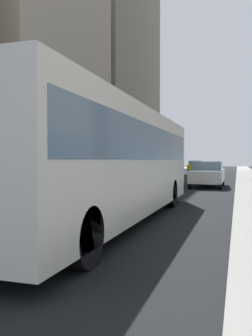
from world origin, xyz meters
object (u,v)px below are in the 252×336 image
at_px(transit_bus, 108,158).
at_px(car_yellow_taxi, 195,166).
at_px(car_white_van, 207,174).
at_px(car_black_suv, 160,169).

relative_size(transit_bus, car_yellow_taxi, 2.53).
distance_m(transit_bus, car_white_van, 13.99).
xyz_separation_m(transit_bus, car_yellow_taxi, (-2.40, 42.93, -0.95)).
distance_m(car_yellow_taxi, car_white_van, 29.34).
bearing_deg(car_white_van, car_black_suv, 114.84).
distance_m(transit_bus, car_black_suv, 26.28).
relative_size(car_yellow_taxi, car_white_van, 0.96).
height_order(transit_bus, car_black_suv, transit_bus).
height_order(transit_bus, car_white_van, transit_bus).
bearing_deg(car_black_suv, car_white_van, -65.16).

